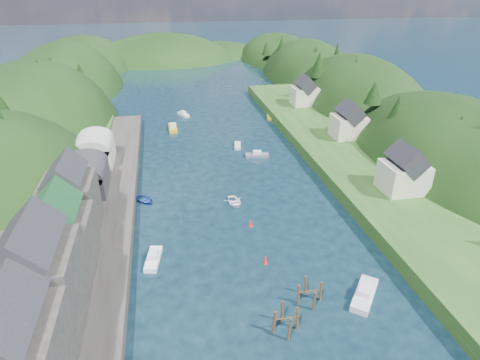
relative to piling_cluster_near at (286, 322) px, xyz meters
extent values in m
plane|color=black|center=(0.71, 51.66, -1.28)|extent=(600.00, 600.00, 0.00)
ellipsoid|color=black|center=(-44.29, 76.66, -10.38)|extent=(44.00, 75.56, 52.00)
ellipsoid|color=black|center=(-44.29, 119.66, -9.71)|extent=(44.00, 75.56, 48.19)
ellipsoid|color=black|center=(-44.29, 161.66, -8.10)|extent=(44.00, 75.56, 39.00)
ellipsoid|color=black|center=(45.71, 33.66, -9.06)|extent=(36.00, 75.56, 44.49)
ellipsoid|color=black|center=(45.71, 76.66, -9.68)|extent=(36.00, 75.56, 48.00)
ellipsoid|color=black|center=(45.71, 119.66, -9.06)|extent=(36.00, 75.56, 44.49)
ellipsoid|color=black|center=(45.71, 161.66, -7.58)|extent=(36.00, 75.56, 36.00)
ellipsoid|color=black|center=(-9.29, 171.66, -11.28)|extent=(80.00, 60.00, 44.00)
ellipsoid|color=black|center=(18.71, 181.66, -13.28)|extent=(70.00, 56.00, 36.00)
cone|color=black|center=(-37.57, 39.27, 10.98)|extent=(3.35, 3.35, 7.51)
cone|color=black|center=(-41.47, 51.78, 11.01)|extent=(4.18, 4.18, 6.09)
cone|color=black|center=(-38.80, 66.75, 11.30)|extent=(4.73, 4.73, 5.62)
cone|color=black|center=(-40.72, 77.64, 12.22)|extent=(4.34, 4.34, 7.80)
cone|color=black|center=(-38.27, 85.68, 7.14)|extent=(5.28, 5.28, 5.15)
cone|color=black|center=(-42.09, 96.40, 10.70)|extent=(4.77, 4.77, 5.88)
cone|color=black|center=(-35.33, 101.19, 7.73)|extent=(4.07, 4.07, 6.04)
cone|color=black|center=(-38.43, 119.49, 9.00)|extent=(4.56, 4.56, 9.14)
cone|color=black|center=(-42.35, 127.91, 6.77)|extent=(4.75, 4.75, 5.43)
cone|color=black|center=(-37.63, 139.71, 7.34)|extent=(4.27, 4.27, 6.52)
cone|color=black|center=(39.90, 27.90, 9.44)|extent=(5.03, 5.03, 5.81)
cone|color=black|center=(35.89, 41.22, 9.04)|extent=(5.29, 5.29, 7.38)
cone|color=black|center=(35.63, 51.11, 10.77)|extent=(4.07, 4.07, 5.13)
cone|color=black|center=(42.21, 63.57, 6.86)|extent=(3.40, 3.40, 5.73)
cone|color=black|center=(41.52, 72.87, 10.36)|extent=(4.94, 4.94, 9.22)
cone|color=black|center=(34.45, 81.83, 11.39)|extent=(5.25, 5.25, 7.24)
cone|color=black|center=(44.68, 93.30, 11.53)|extent=(3.36, 3.36, 8.69)
cone|color=black|center=(42.46, 105.75, 9.35)|extent=(4.57, 4.57, 6.95)
cone|color=black|center=(43.52, 119.99, 7.69)|extent=(3.59, 3.59, 6.05)
cone|color=black|center=(37.24, 129.59, 10.18)|extent=(4.14, 4.14, 5.74)
cone|color=black|center=(33.72, 140.18, 7.29)|extent=(3.83, 3.83, 5.83)
cube|color=#2D2B28|center=(-23.29, 21.66, -0.28)|extent=(12.00, 110.00, 2.00)
cube|color=#234719|center=(-30.29, 21.66, -0.03)|extent=(12.00, 110.00, 2.50)
cube|color=#2D2B28|center=(-25.29, 4.66, 5.22)|extent=(8.00, 9.00, 9.00)
cube|color=black|center=(-25.29, 4.66, 10.68)|extent=(5.88, 9.36, 5.88)
cube|color=#2D2B28|center=(-25.29, 13.66, 4.22)|extent=(8.00, 9.00, 7.00)
cube|color=#1E592D|center=(-25.29, 13.66, 8.68)|extent=(5.88, 9.36, 5.88)
cube|color=#2D2B28|center=(-25.29, 22.66, 4.72)|extent=(7.00, 8.00, 8.00)
cube|color=black|center=(-25.29, 22.66, 9.56)|extent=(5.15, 8.32, 5.15)
cube|color=#2D2D30|center=(-25.29, 34.66, 2.72)|extent=(7.00, 9.00, 4.00)
cylinder|color=#2D2D30|center=(-25.29, 34.66, 4.72)|extent=(7.00, 9.00, 7.00)
cube|color=#B2B2A8|center=(-25.29, 46.66, 2.72)|extent=(7.00, 9.00, 4.00)
cylinder|color=#B2B2A8|center=(-25.29, 46.66, 4.72)|extent=(7.00, 9.00, 7.00)
cube|color=#234719|center=(25.71, 41.66, -0.08)|extent=(16.00, 120.00, 2.40)
cube|color=beige|center=(27.71, 23.66, 3.62)|extent=(7.00, 6.00, 5.00)
cube|color=black|center=(27.71, 23.66, 6.96)|extent=(5.15, 6.24, 5.15)
cube|color=beige|center=(29.71, 49.66, 3.62)|extent=(7.00, 6.00, 5.00)
cube|color=black|center=(29.71, 49.66, 6.96)|extent=(5.15, 6.24, 5.15)
cube|color=beige|center=(28.71, 76.66, 3.62)|extent=(7.00, 6.00, 5.00)
cube|color=black|center=(28.71, 76.66, 6.96)|extent=(5.15, 6.24, 5.15)
cylinder|color=#382314|center=(1.35, 0.00, -0.03)|extent=(0.32, 0.32, 3.69)
cylinder|color=#382314|center=(0.00, 1.35, -0.03)|extent=(0.32, 0.32, 3.69)
cylinder|color=#382314|center=(-1.35, 0.00, -0.03)|extent=(0.32, 0.32, 3.69)
cylinder|color=#382314|center=(0.00, -1.35, -0.03)|extent=(0.32, 0.32, 3.69)
cylinder|color=#382314|center=(0.00, 0.00, 0.58)|extent=(3.23, 0.16, 0.16)
cylinder|color=#382314|center=(5.55, 3.72, -0.21)|extent=(0.32, 0.32, 3.33)
cylinder|color=#382314|center=(4.14, 5.13, -0.21)|extent=(0.32, 0.32, 3.33)
cylinder|color=#382314|center=(2.73, 3.72, -0.21)|extent=(0.32, 0.32, 3.33)
cylinder|color=#382314|center=(4.14, 2.31, -0.21)|extent=(0.32, 0.32, 3.33)
cylinder|color=#382314|center=(4.14, 3.72, 0.36)|extent=(3.38, 0.16, 0.16)
cone|color=red|center=(0.77, 11.83, -0.83)|extent=(0.70, 0.70, 0.90)
sphere|color=red|center=(0.77, 11.83, -0.33)|extent=(0.30, 0.30, 0.30)
cone|color=red|center=(0.78, 21.29, -0.83)|extent=(0.70, 0.70, 0.90)
sphere|color=red|center=(0.78, 21.29, -0.33)|extent=(0.30, 0.30, 0.30)
cube|color=slate|center=(8.09, 47.79, -0.96)|extent=(5.26, 2.40, 0.71)
cube|color=silver|center=(8.09, 47.79, -0.22)|extent=(1.93, 1.42, 0.70)
cube|color=gold|center=(17.71, 73.49, -1.02)|extent=(2.20, 4.25, 0.57)
cube|color=silver|center=(5.00, 54.39, -1.01)|extent=(2.18, 4.42, 0.59)
imported|color=navy|center=(-15.73, 32.48, -1.00)|extent=(4.87, 5.14, 0.87)
cube|color=silver|center=(11.04, 3.10, -0.88)|extent=(5.66, 6.31, 0.90)
cube|color=silver|center=(11.04, 3.10, -0.03)|extent=(2.56, 2.67, 0.70)
imported|color=white|center=(-0.44, 28.71, -0.97)|extent=(3.70, 4.80, 0.92)
cube|color=white|center=(-14.32, 15.28, -0.95)|extent=(2.64, 5.46, 0.73)
cube|color=silver|center=(-14.32, 15.28, -0.20)|extent=(1.52, 2.02, 0.70)
cube|color=gold|center=(-9.21, 69.19, -0.89)|extent=(2.16, 6.26, 0.87)
cube|color=silver|center=(-9.21, 69.19, -0.06)|extent=(1.48, 2.20, 0.70)
cube|color=silver|center=(-5.73, 80.52, -0.99)|extent=(3.35, 4.84, 0.65)
cube|color=silver|center=(-5.73, 80.52, -0.28)|extent=(1.66, 1.92, 0.70)
camera|label=1|loc=(-11.12, -30.64, 33.78)|focal=30.00mm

